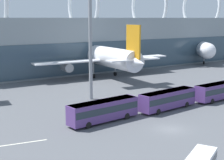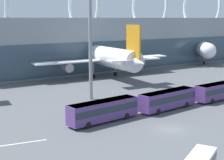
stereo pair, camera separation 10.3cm
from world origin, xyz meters
The scene contains 9 objects.
ground_plane centered at (0.00, 0.00, 0.00)m, with size 440.00×440.00×0.00m, color #515459.
terminal_building centered at (56.67, 58.72, 8.57)m, with size 151.37×20.06×29.59m.
airliner_at_gate_far centered at (16.04, 44.40, 5.69)m, with size 39.90×40.09×14.43m.
airliner_parked_remote centered at (65.50, 55.91, 5.15)m, with size 33.65×32.88×15.01m.
shuttle_bus_0 centered at (-6.22, 8.32, 1.97)m, with size 12.36×3.81×3.36m.
shuttle_bus_1 centered at (7.20, 8.38, 1.97)m, with size 12.37×3.93×3.36m.
shuttle_bus_2 centered at (20.62, 8.24, 1.97)m, with size 12.31×3.45×3.36m.
floodlight_mast centered at (-0.22, 22.70, 14.46)m, with size 2.34×2.34×24.29m.
lane_stripe_2 centered at (-19.76, 6.24, 0.00)m, with size 6.05×0.25×0.01m, color silver.
Camera 2 is at (-33.35, -35.47, 15.98)m, focal length 55.00 mm.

